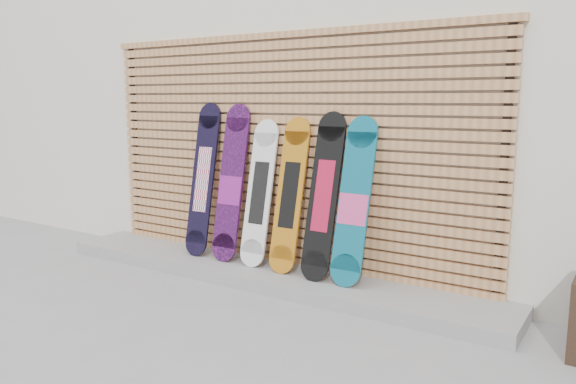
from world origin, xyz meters
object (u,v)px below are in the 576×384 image
(snowboard_0, at_px, (203,179))
(snowboard_3, at_px, (290,195))
(snowboard_2, at_px, (259,193))
(snowboard_4, at_px, (324,196))
(snowboard_5, at_px, (354,202))
(snowboard_1, at_px, (231,184))

(snowboard_0, height_order, snowboard_3, snowboard_0)
(snowboard_0, xyz_separation_m, snowboard_2, (0.70, 0.00, -0.08))
(snowboard_4, height_order, snowboard_5, snowboard_4)
(snowboard_4, xyz_separation_m, snowboard_5, (0.29, 0.00, -0.03))
(snowboard_0, distance_m, snowboard_1, 0.36)
(snowboard_2, height_order, snowboard_5, snowboard_5)
(snowboard_0, distance_m, snowboard_5, 1.70)
(snowboard_5, bearing_deg, snowboard_1, 179.28)
(snowboard_4, bearing_deg, snowboard_0, 179.06)
(snowboard_1, relative_size, snowboard_2, 1.11)
(snowboard_2, bearing_deg, snowboard_0, -179.92)
(snowboard_3, bearing_deg, snowboard_2, 178.31)
(snowboard_5, bearing_deg, snowboard_3, 178.97)
(snowboard_0, distance_m, snowboard_3, 1.05)
(snowboard_3, bearing_deg, snowboard_4, -2.20)
(snowboard_1, xyz_separation_m, snowboard_4, (1.04, -0.02, -0.02))
(snowboard_1, distance_m, snowboard_4, 1.04)
(snowboard_1, bearing_deg, snowboard_3, -0.42)
(snowboard_4, relative_size, snowboard_5, 1.02)
(snowboard_0, distance_m, snowboard_2, 0.70)
(snowboard_5, bearing_deg, snowboard_4, -179.60)
(snowboard_3, bearing_deg, snowboard_0, 179.49)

